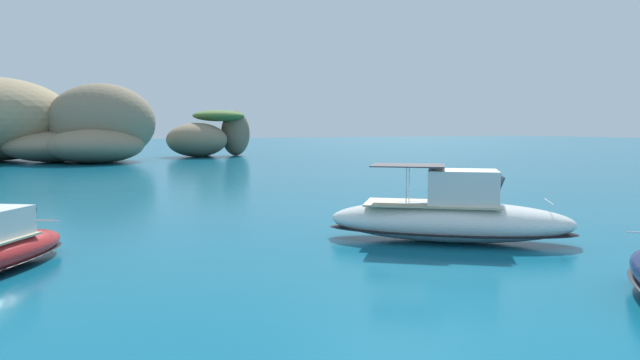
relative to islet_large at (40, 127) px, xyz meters
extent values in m
ellipsoid|color=#84755B|center=(6.08, 3.94, -1.71)|extent=(14.94, 15.10, 4.97)
ellipsoid|color=#84755B|center=(6.66, -3.83, 0.52)|extent=(16.82, 16.16, 9.44)
ellipsoid|color=#84755B|center=(5.93, -7.22, -2.16)|extent=(14.74, 14.66, 4.07)
ellipsoid|color=#84755B|center=(5.32, -6.58, -2.20)|extent=(14.50, 14.41, 3.99)
ellipsoid|color=#84755B|center=(1.44, -2.81, -2.32)|extent=(16.28, 16.28, 3.77)
ellipsoid|color=#84755B|center=(19.77, 1.26, -1.82)|extent=(11.17, 11.24, 4.75)
ellipsoid|color=#9E8966|center=(21.68, 3.34, -2.13)|extent=(3.83, 4.70, 4.14)
ellipsoid|color=#756651|center=(25.79, 2.30, -0.92)|extent=(5.39, 5.40, 6.57)
ellipsoid|color=#517538|center=(23.22, 2.04, 1.58)|extent=(7.43, 6.76, 1.61)
ellipsoid|color=white|center=(11.97, -62.25, -3.45)|extent=(8.46, 7.55, 1.49)
ellipsoid|color=black|center=(11.97, -62.25, -3.79)|extent=(8.63, 7.71, 0.18)
cube|color=#C6B793|center=(11.46, -61.84, -2.82)|extent=(5.15, 4.77, 0.06)
cube|color=silver|center=(12.31, -62.53, -2.18)|extent=(3.06, 2.97, 1.23)
cube|color=#2D4756|center=(13.28, -63.31, -2.06)|extent=(1.29, 1.50, 0.65)
cylinder|color=silver|center=(14.62, -64.40, -2.64)|extent=(1.19, 1.45, 0.04)
cube|color=#333338|center=(10.78, -61.29, -1.42)|extent=(3.33, 3.25, 0.04)
cylinder|color=silver|center=(11.36, -60.57, -2.12)|extent=(0.03, 0.03, 1.40)
cylinder|color=silver|center=(10.20, -62.00, -2.12)|extent=(0.03, 0.03, 1.40)
cube|color=#2D4756|center=(-2.04, -58.78, -2.71)|extent=(1.08, 0.85, 0.45)
cylinder|color=silver|center=(-1.36, -57.81, -3.07)|extent=(1.06, 0.76, 0.04)
camera|label=1|loc=(-1.76, -78.64, -0.01)|focal=32.37mm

